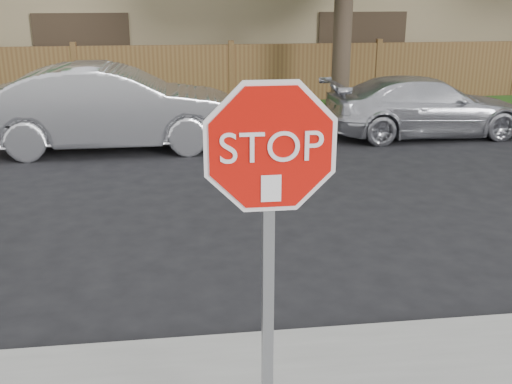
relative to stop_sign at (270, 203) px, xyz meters
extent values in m
plane|color=black|center=(0.96, 1.48, -1.83)|extent=(90.00, 90.00, 0.00)
cube|color=gray|center=(0.96, 9.63, -1.75)|extent=(70.00, 0.30, 0.15)
cube|color=#1E4714|center=(0.96, 11.28, -1.77)|extent=(70.00, 3.00, 0.12)
cube|color=brown|center=(0.96, 12.88, -1.03)|extent=(70.00, 0.12, 1.60)
cylinder|color=#382B21|center=(3.46, 11.18, 0.13)|extent=(0.44, 0.44, 3.92)
cube|color=gray|center=(0.00, 0.05, -0.58)|extent=(0.06, 0.06, 2.30)
cylinder|color=white|center=(0.00, -0.02, 0.32)|extent=(1.01, 0.02, 1.01)
cylinder|color=red|center=(0.00, -0.03, 0.32)|extent=(0.93, 0.02, 0.93)
cube|color=white|center=(0.00, -0.05, 0.10)|extent=(0.11, 0.00, 0.15)
imported|color=silver|center=(-1.73, 8.56, -1.02)|extent=(4.93, 1.75, 1.62)
imported|color=silver|center=(4.66, 8.85, -1.21)|extent=(4.31, 1.85, 1.24)
camera|label=1|loc=(-0.48, -3.06, 1.11)|focal=42.00mm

